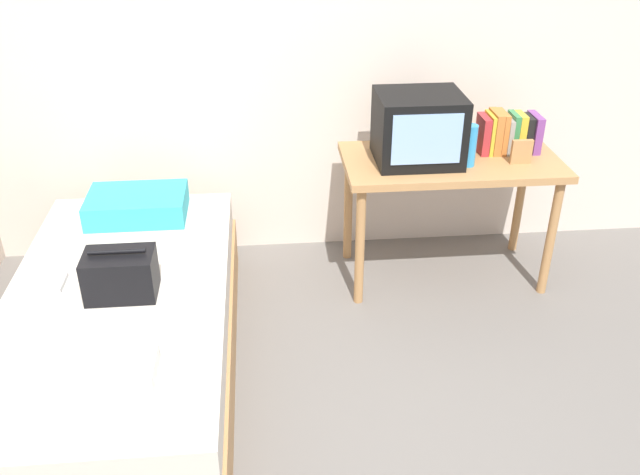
% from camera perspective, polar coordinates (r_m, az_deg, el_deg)
% --- Properties ---
extents(wall_back, '(5.20, 0.10, 2.60)m').
position_cam_1_polar(wall_back, '(3.90, 0.11, 16.81)').
color(wall_back, beige).
rests_on(wall_back, ground).
extents(bed, '(1.00, 2.00, 0.47)m').
position_cam_1_polar(bed, '(3.27, -16.18, -7.87)').
color(bed, '#B27F4C').
rests_on(bed, ground).
extents(desk, '(1.16, 0.60, 0.73)m').
position_cam_1_polar(desk, '(3.78, 10.82, 5.24)').
color(desk, '#B27F4C').
rests_on(desk, ground).
extents(tv, '(0.44, 0.39, 0.36)m').
position_cam_1_polar(tv, '(3.62, 8.23, 9.06)').
color(tv, black).
rests_on(tv, desk).
extents(water_bottle, '(0.07, 0.07, 0.22)m').
position_cam_1_polar(water_bottle, '(3.63, 12.41, 7.53)').
color(water_bottle, '#3399DB').
rests_on(water_bottle, desk).
extents(book_row, '(0.33, 0.17, 0.23)m').
position_cam_1_polar(book_row, '(3.87, 15.45, 8.44)').
color(book_row, '#B72D33').
rests_on(book_row, desk).
extents(picture_frame, '(0.11, 0.02, 0.13)m').
position_cam_1_polar(picture_frame, '(3.74, 16.51, 6.90)').
color(picture_frame, '#B27F4C').
rests_on(picture_frame, desk).
extents(pillow, '(0.51, 0.36, 0.13)m').
position_cam_1_polar(pillow, '(3.73, -15.04, 2.64)').
color(pillow, '#33A8B7').
rests_on(pillow, bed).
extents(handbag, '(0.30, 0.20, 0.22)m').
position_cam_1_polar(handbag, '(3.06, -16.36, -2.99)').
color(handbag, black).
rests_on(handbag, bed).
extents(magazine, '(0.21, 0.29, 0.01)m').
position_cam_1_polar(magazine, '(2.87, -21.76, -8.82)').
color(magazine, white).
rests_on(magazine, bed).
extents(remote_dark, '(0.04, 0.16, 0.02)m').
position_cam_1_polar(remote_dark, '(2.69, -14.32, -9.99)').
color(remote_dark, black).
rests_on(remote_dark, bed).
extents(remote_silver, '(0.04, 0.14, 0.02)m').
position_cam_1_polar(remote_silver, '(3.26, -20.96, -3.56)').
color(remote_silver, '#B7B7BC').
rests_on(remote_silver, bed).
extents(folded_towel, '(0.28, 0.22, 0.07)m').
position_cam_1_polar(folded_towel, '(2.63, -16.62, -10.71)').
color(folded_towel, white).
rests_on(folded_towel, bed).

